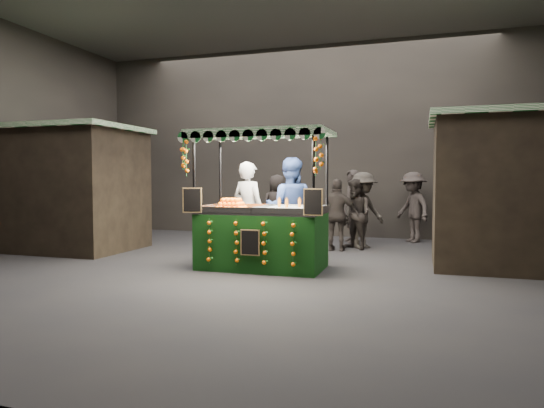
% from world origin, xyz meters
% --- Properties ---
extents(ground, '(12.00, 12.00, 0.00)m').
position_xyz_m(ground, '(0.00, 0.00, 0.00)').
color(ground, black).
rests_on(ground, ground).
extents(market_hall, '(12.10, 10.10, 5.05)m').
position_xyz_m(market_hall, '(0.00, 0.00, 3.38)').
color(market_hall, black).
rests_on(market_hall, ground).
extents(neighbour_stall_left, '(3.00, 2.20, 2.60)m').
position_xyz_m(neighbour_stall_left, '(-4.40, 1.00, 1.31)').
color(neighbour_stall_left, black).
rests_on(neighbour_stall_left, ground).
extents(neighbour_stall_right, '(3.00, 2.20, 2.60)m').
position_xyz_m(neighbour_stall_right, '(4.40, 1.50, 1.31)').
color(neighbour_stall_right, black).
rests_on(neighbour_stall_right, ground).
extents(juice_stall, '(2.37, 1.39, 2.30)m').
position_xyz_m(juice_stall, '(0.26, 0.12, 0.71)').
color(juice_stall, black).
rests_on(juice_stall, ground).
extents(vendor_grey, '(0.76, 0.61, 1.82)m').
position_xyz_m(vendor_grey, '(-0.31, 1.01, 0.91)').
color(vendor_grey, gray).
rests_on(vendor_grey, ground).
extents(vendor_blue, '(1.04, 0.88, 1.90)m').
position_xyz_m(vendor_blue, '(0.45, 1.17, 0.95)').
color(vendor_blue, navy).
rests_on(vendor_blue, ground).
extents(shopper_0, '(0.72, 0.55, 1.76)m').
position_xyz_m(shopper_0, '(-3.61, 1.84, 0.88)').
color(shopper_0, '#272320').
rests_on(shopper_0, ground).
extents(shopper_1, '(0.93, 0.90, 1.50)m').
position_xyz_m(shopper_1, '(1.46, 2.79, 0.75)').
color(shopper_1, black).
rests_on(shopper_1, ground).
extents(shopper_2, '(0.89, 0.38, 1.51)m').
position_xyz_m(shopper_2, '(1.12, 2.48, 0.75)').
color(shopper_2, black).
rests_on(shopper_2, ground).
extents(shopper_3, '(1.17, 1.20, 1.65)m').
position_xyz_m(shopper_3, '(1.58, 3.03, 0.82)').
color(shopper_3, '#292521').
rests_on(shopper_3, ground).
extents(shopper_4, '(0.93, 0.78, 1.61)m').
position_xyz_m(shopper_4, '(-0.69, 4.12, 0.81)').
color(shopper_4, '#292321').
rests_on(shopper_4, ground).
extents(shopper_5, '(0.75, 1.66, 1.73)m').
position_xyz_m(shopper_5, '(3.97, 3.76, 0.86)').
color(shopper_5, '#272320').
rests_on(shopper_5, ground).
extents(shopper_6, '(0.63, 0.74, 1.72)m').
position_xyz_m(shopper_6, '(1.20, 3.93, 0.86)').
color(shopper_6, black).
rests_on(shopper_6, ground).
extents(shopper_7, '(1.14, 1.23, 1.67)m').
position_xyz_m(shopper_7, '(2.59, 4.38, 0.83)').
color(shopper_7, '#2C2624').
rests_on(shopper_7, ground).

